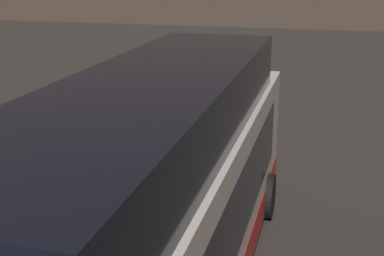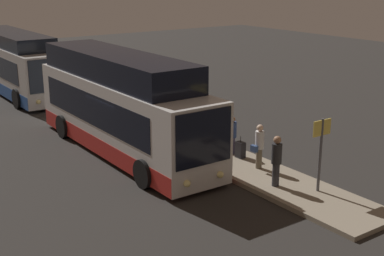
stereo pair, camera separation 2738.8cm
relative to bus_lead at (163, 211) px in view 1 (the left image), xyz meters
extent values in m
cube|color=silver|center=(0.11, 0.00, -0.20)|extent=(11.07, 2.49, 2.89)
cube|color=black|center=(-0.17, 0.00, 0.14)|extent=(9.08, 2.52, 1.27)
cube|color=black|center=(5.66, 0.00, 0.21)|extent=(0.06, 2.19, 1.85)
sphere|color=#F9E58C|center=(5.68, 0.69, -1.20)|extent=(0.24, 0.24, 0.24)
sphere|color=#F9E58C|center=(5.68, -0.69, -1.20)|extent=(0.24, 0.24, 0.24)
cylinder|color=black|center=(3.87, 1.25, -1.31)|extent=(1.04, 0.30, 1.04)
cylinder|color=black|center=(3.87, -1.25, -1.31)|extent=(1.04, 0.30, 1.04)
cube|color=black|center=(-0.34, 0.00, 1.75)|extent=(9.41, 2.29, 1.03)
cylinder|color=#6B604C|center=(5.03, 3.03, -1.28)|extent=(0.23, 0.23, 0.77)
cylinder|color=silver|center=(5.03, 3.03, -0.56)|extent=(0.34, 0.34, 0.67)
sphere|color=beige|center=(5.03, 3.03, -0.10)|extent=(0.25, 0.25, 0.25)
cube|color=#334C7F|center=(5.04, 2.77, -0.85)|extent=(0.28, 0.15, 0.24)
cylinder|color=#2D2D33|center=(6.64, 2.34, -1.26)|extent=(0.32, 0.32, 0.81)
cylinder|color=#262628|center=(6.64, 2.34, -0.50)|extent=(0.45, 0.45, 0.71)
sphere|color=#9E7051|center=(6.64, 2.34, -0.02)|extent=(0.27, 0.27, 0.27)
cylinder|color=#4C476B|center=(3.21, 3.23, -1.31)|extent=(0.34, 0.34, 0.71)
cylinder|color=#334C8C|center=(3.21, 3.23, -0.65)|extent=(0.48, 0.48, 0.62)
sphere|color=#9E7051|center=(3.21, 3.23, -0.22)|extent=(0.23, 0.23, 0.23)
cube|color=black|center=(3.72, 3.23, -1.35)|extent=(0.38, 0.27, 0.64)
cylinder|color=black|center=(3.72, 3.23, -0.91)|extent=(0.02, 0.02, 0.24)
cylinder|color=#4C4C51|center=(7.79, 3.19, -0.41)|extent=(0.10, 0.10, 2.51)
cube|color=#E5C64C|center=(7.79, 3.19, 0.53)|extent=(0.04, 0.79, 0.52)
camera|label=1|loc=(-7.40, -2.42, 3.82)|focal=50.00mm
camera|label=2|loc=(18.91, -9.85, 5.41)|focal=50.00mm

